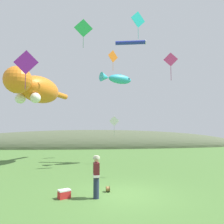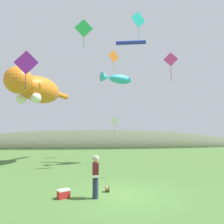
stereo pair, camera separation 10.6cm
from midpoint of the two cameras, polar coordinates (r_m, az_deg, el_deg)
ground_plane at (r=10.31m, az=2.97°, el=-20.83°), size 120.00×120.00×0.00m
distant_hill_ridge at (r=38.91m, az=-4.09°, el=-9.00°), size 54.88×11.44×5.86m
festival_attendant at (r=9.61m, az=-4.01°, el=-16.17°), size 0.30×0.43×1.77m
kite_spool at (r=10.73m, az=-0.94°, el=-19.43°), size 0.17×0.28×0.28m
picnic_cooler at (r=10.02m, az=-12.24°, el=-20.14°), size 0.59×0.52×0.36m
kite_giant_cat at (r=19.80m, az=-19.01°, el=5.75°), size 4.16×8.51×2.71m
kite_fish_windsock at (r=19.45m, az=1.55°, el=8.69°), size 3.11×1.98×0.93m
kite_tube_streamer at (r=21.52m, az=5.24°, el=17.62°), size 2.86×0.98×0.44m
kite_diamond_green at (r=19.39m, az=-7.23°, el=20.87°), size 1.55×0.10×2.45m
kite_diamond_orange at (r=24.23m, az=0.55°, el=14.30°), size 1.16×0.76×2.27m
kite_diamond_pink at (r=14.74m, az=15.29°, el=13.04°), size 0.87×0.29×1.81m
kite_diamond_teal at (r=19.10m, az=7.07°, el=22.83°), size 1.28×0.54×2.28m
kite_diamond_white at (r=18.86m, az=0.85°, el=-2.46°), size 0.83×0.32×1.78m
kite_diamond_violet at (r=14.37m, az=-21.32°, el=11.92°), size 1.49×0.12×2.39m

